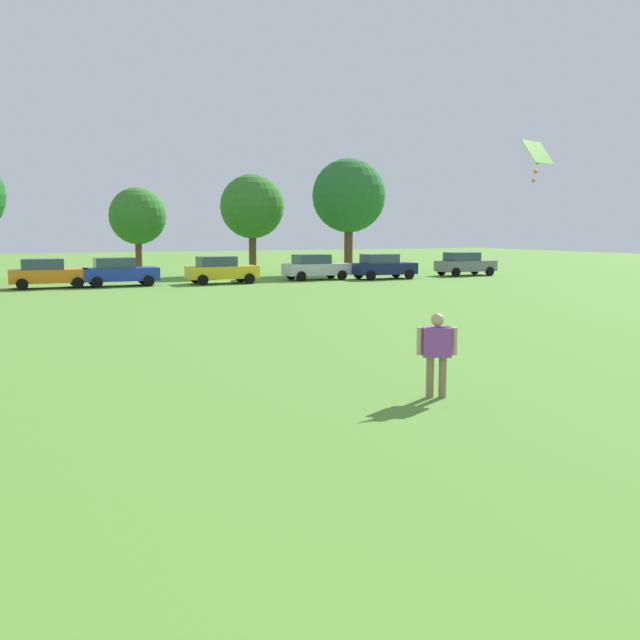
{
  "coord_description": "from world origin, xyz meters",
  "views": [
    {
      "loc": [
        -1.02,
        1.18,
        3.31
      ],
      "look_at": [
        3.14,
        10.54,
        2.02
      ],
      "focal_mm": 40.22,
      "sensor_mm": 36.0,
      "label": 1
    }
  ],
  "objects_px": {
    "adult_bystander": "(437,348)",
    "tree_right": "(252,207)",
    "tree_far_right": "(349,196)",
    "parked_car_gray_7": "(465,264)",
    "kite": "(537,156)",
    "parked_car_navy_6": "(383,266)",
    "tree_center_right": "(138,216)",
    "parked_car_silver_5": "(315,267)",
    "parked_car_yellow_4": "(221,270)",
    "parked_car_blue_3": "(119,272)",
    "parked_car_orange_2": "(47,273)"
  },
  "relations": [
    {
      "from": "parked_car_silver_5",
      "to": "parked_car_gray_7",
      "type": "xyz_separation_m",
      "value": [
        11.69,
        -0.36,
        0.0
      ]
    },
    {
      "from": "tree_far_right",
      "to": "kite",
      "type": "bearing_deg",
      "value": -108.99
    },
    {
      "from": "parked_car_gray_7",
      "to": "tree_right",
      "type": "xyz_separation_m",
      "value": [
        -13.45,
        8.02,
        4.14
      ]
    },
    {
      "from": "parked_car_yellow_4",
      "to": "parked_car_silver_5",
      "type": "height_order",
      "value": "same"
    },
    {
      "from": "adult_bystander",
      "to": "parked_car_gray_7",
      "type": "distance_m",
      "value": 38.93
    },
    {
      "from": "parked_car_orange_2",
      "to": "parked_car_blue_3",
      "type": "bearing_deg",
      "value": -1.28
    },
    {
      "from": "parked_car_navy_6",
      "to": "tree_far_right",
      "type": "bearing_deg",
      "value": 84.36
    },
    {
      "from": "tree_center_right",
      "to": "tree_right",
      "type": "bearing_deg",
      "value": -7.89
    },
    {
      "from": "tree_right",
      "to": "tree_far_right",
      "type": "relative_size",
      "value": 0.86
    },
    {
      "from": "parked_car_yellow_4",
      "to": "tree_far_right",
      "type": "height_order",
      "value": "tree_far_right"
    },
    {
      "from": "kite",
      "to": "tree_right",
      "type": "bearing_deg",
      "value": 82.21
    },
    {
      "from": "parked_car_navy_6",
      "to": "parked_car_gray_7",
      "type": "xyz_separation_m",
      "value": [
        7.2,
        0.79,
        0.0
      ]
    },
    {
      "from": "adult_bystander",
      "to": "kite",
      "type": "bearing_deg",
      "value": -124.75
    },
    {
      "from": "adult_bystander",
      "to": "tree_right",
      "type": "distance_m",
      "value": 40.79
    },
    {
      "from": "parked_car_navy_6",
      "to": "tree_right",
      "type": "xyz_separation_m",
      "value": [
        -6.25,
        8.81,
        4.14
      ]
    },
    {
      "from": "tree_center_right",
      "to": "tree_right",
      "type": "height_order",
      "value": "tree_right"
    },
    {
      "from": "parked_car_yellow_4",
      "to": "tree_far_right",
      "type": "xyz_separation_m",
      "value": [
        11.81,
        6.17,
        4.97
      ]
    },
    {
      "from": "parked_car_blue_3",
      "to": "parked_car_yellow_4",
      "type": "bearing_deg",
      "value": -4.95
    },
    {
      "from": "tree_right",
      "to": "tree_far_right",
      "type": "height_order",
      "value": "tree_far_right"
    },
    {
      "from": "tree_center_right",
      "to": "kite",
      "type": "bearing_deg",
      "value": -85.28
    },
    {
      "from": "tree_center_right",
      "to": "tree_far_right",
      "type": "relative_size",
      "value": 0.73
    },
    {
      "from": "parked_car_blue_3",
      "to": "parked_car_yellow_4",
      "type": "height_order",
      "value": "same"
    },
    {
      "from": "kite",
      "to": "parked_car_navy_6",
      "type": "xyz_separation_m",
      "value": [
        11.32,
        28.2,
        -4.26
      ]
    },
    {
      "from": "adult_bystander",
      "to": "tree_far_right",
      "type": "bearing_deg",
      "value": -87.54
    },
    {
      "from": "tree_center_right",
      "to": "parked_car_gray_7",
      "type": "bearing_deg",
      "value": -22.92
    },
    {
      "from": "kite",
      "to": "parked_car_blue_3",
      "type": "xyz_separation_m",
      "value": [
        -5.88,
        29.13,
        -4.26
      ]
    },
    {
      "from": "parked_car_gray_7",
      "to": "adult_bystander",
      "type": "bearing_deg",
      "value": -126.11
    },
    {
      "from": "adult_bystander",
      "to": "parked_car_orange_2",
      "type": "xyz_separation_m",
      "value": [
        -5.42,
        31.67,
        -0.14
      ]
    },
    {
      "from": "adult_bystander",
      "to": "parked_car_navy_6",
      "type": "xyz_separation_m",
      "value": [
        15.74,
        30.66,
        -0.14
      ]
    },
    {
      "from": "parked_car_navy_6",
      "to": "tree_right",
      "type": "distance_m",
      "value": 11.57
    },
    {
      "from": "parked_car_silver_5",
      "to": "tree_far_right",
      "type": "relative_size",
      "value": 0.5
    },
    {
      "from": "parked_car_gray_7",
      "to": "tree_center_right",
      "type": "distance_m",
      "value": 23.77
    },
    {
      "from": "parked_car_blue_3",
      "to": "tree_far_right",
      "type": "bearing_deg",
      "value": 17.57
    },
    {
      "from": "parked_car_blue_3",
      "to": "tree_right",
      "type": "height_order",
      "value": "tree_right"
    },
    {
      "from": "parked_car_orange_2",
      "to": "parked_car_silver_5",
      "type": "xyz_separation_m",
      "value": [
        16.67,
        0.13,
        0.0
      ]
    },
    {
      "from": "tree_far_right",
      "to": "parked_car_gray_7",
      "type": "bearing_deg",
      "value": -41.46
    },
    {
      "from": "adult_bystander",
      "to": "tree_center_right",
      "type": "xyz_separation_m",
      "value": [
        1.28,
        40.61,
        3.26
      ]
    },
    {
      "from": "parked_car_navy_6",
      "to": "kite",
      "type": "bearing_deg",
      "value": -111.86
    },
    {
      "from": "parked_car_yellow_4",
      "to": "parked_car_silver_5",
      "type": "xyz_separation_m",
      "value": [
        6.68,
        0.74,
        0.0
      ]
    },
    {
      "from": "parked_car_gray_7",
      "to": "tree_far_right",
      "type": "distance_m",
      "value": 10.06
    },
    {
      "from": "parked_car_blue_3",
      "to": "parked_car_silver_5",
      "type": "distance_m",
      "value": 12.72
    },
    {
      "from": "parked_car_blue_3",
      "to": "tree_right",
      "type": "bearing_deg",
      "value": 35.76
    },
    {
      "from": "adult_bystander",
      "to": "kite",
      "type": "relative_size",
      "value": 1.64
    },
    {
      "from": "parked_car_silver_5",
      "to": "parked_car_gray_7",
      "type": "height_order",
      "value": "same"
    },
    {
      "from": "parked_car_silver_5",
      "to": "parked_car_gray_7",
      "type": "relative_size",
      "value": 1.0
    },
    {
      "from": "adult_bystander",
      "to": "tree_center_right",
      "type": "relative_size",
      "value": 0.27
    },
    {
      "from": "parked_car_navy_6",
      "to": "tree_right",
      "type": "height_order",
      "value": "tree_right"
    },
    {
      "from": "tree_far_right",
      "to": "parked_car_orange_2",
      "type": "bearing_deg",
      "value": -165.69
    },
    {
      "from": "parked_car_gray_7",
      "to": "tree_center_right",
      "type": "xyz_separation_m",
      "value": [
        -21.67,
        9.16,
        3.4
      ]
    },
    {
      "from": "adult_bystander",
      "to": "tree_right",
      "type": "xyz_separation_m",
      "value": [
        9.49,
        39.47,
        4.0
      ]
    }
  ]
}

